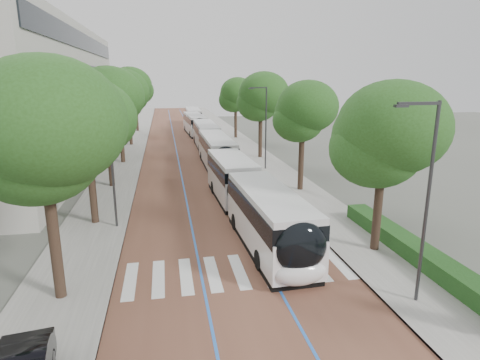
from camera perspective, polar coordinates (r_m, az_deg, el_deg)
The scene contains 20 objects.
ground at distance 18.59m, azimuth -0.19°, elevation -14.30°, with size 160.00×160.00×0.00m, color #51544C.
road at distance 56.83m, azimuth -7.60°, elevation 5.16°, with size 11.00×140.00×0.02m, color brown.
sidewalk_left at distance 56.92m, azimuth -15.19°, elevation 4.86°, with size 4.00×140.00×0.12m, color gray.
sidewalk_right at distance 57.70m, azimuth -0.12°, elevation 5.47°, with size 4.00×140.00×0.12m, color gray.
kerb_left at distance 56.80m, azimuth -13.27°, elevation 4.95°, with size 0.20×140.00×0.14m, color gray.
kerb_right at distance 57.38m, azimuth -1.99°, elevation 5.42°, with size 0.20×140.00×0.14m, color gray.
zebra_crossing at distance 19.48m, azimuth -0.15°, elevation -12.80°, with size 10.55×3.60×0.01m.
lane_line_left at distance 56.76m, azimuth -9.22°, elevation 5.11°, with size 0.12×126.00×0.01m, color blue.
lane_line_right at distance 56.93m, azimuth -5.99°, elevation 5.24°, with size 0.12×126.00×0.01m, color blue.
hedge at distance 21.76m, azimuth 24.47°, elevation -9.71°, with size 1.20×14.00×0.80m, color #1B3E15.
streetlight_near at distance 16.70m, azimuth 24.79°, elevation -1.18°, with size 1.82×0.20×8.00m.
streetlight_far at distance 39.45m, azimuth 3.46°, elevation 8.33°, with size 1.82×0.20×8.00m.
lamp_post_left at distance 24.72m, azimuth -17.78°, elevation 2.46°, with size 0.14×0.14×8.00m, color #323335.
trees_left at distance 41.37m, azimuth -17.27°, elevation 10.59°, with size 5.83×60.71×9.80m.
trees_right at distance 39.64m, azimuth 5.02°, elevation 10.42°, with size 5.59×47.32×9.05m.
lead_bus at distance 24.83m, azimuth 1.52°, elevation -2.73°, with size 3.27×18.48×3.20m.
bus_queued_0 at distance 40.51m, azimuth -3.26°, elevation 3.92°, with size 2.63×12.42×3.20m.
bus_queued_1 at distance 52.59m, azimuth -4.82°, elevation 6.29°, with size 2.59×12.41×3.20m.
bus_queued_2 at distance 66.05m, azimuth -6.41°, elevation 7.87°, with size 3.10×12.50×3.20m.
bus_queued_3 at distance 78.85m, azimuth -6.68°, elevation 8.90°, with size 2.71×12.43×3.20m.
Camera 1 is at (-2.97, -16.05, 8.89)m, focal length 30.00 mm.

